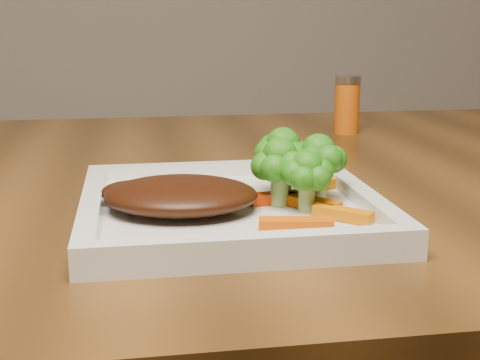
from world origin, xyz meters
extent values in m
cube|color=silver|center=(-0.21, -0.14, 0.76)|extent=(0.27, 0.27, 0.01)
ellipsoid|color=#381608|center=(-0.25, -0.15, 0.78)|extent=(0.16, 0.13, 0.03)
cube|color=#CA4B03|center=(-0.16, -0.23, 0.77)|extent=(0.06, 0.03, 0.01)
cube|color=#C96603|center=(-0.12, -0.20, 0.77)|extent=(0.05, 0.05, 0.01)
cube|color=#CA6C03|center=(-0.11, -0.10, 0.77)|extent=(0.06, 0.04, 0.01)
cube|color=#D04903|center=(-0.14, -0.16, 0.77)|extent=(0.05, 0.05, 0.01)
cube|color=red|center=(-0.16, -0.14, 0.77)|extent=(0.05, 0.02, 0.01)
cylinder|color=#C2520A|center=(0.04, 0.28, 0.80)|extent=(0.04, 0.04, 0.09)
camera|label=1|loc=(-0.29, -0.74, 0.94)|focal=50.00mm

